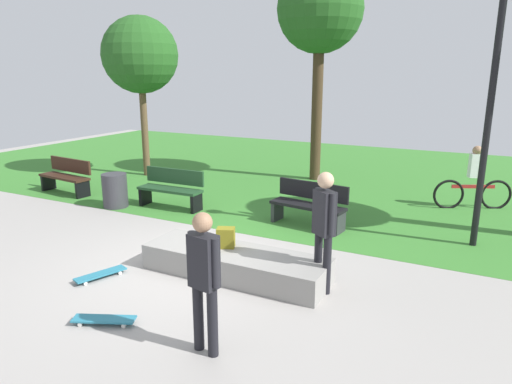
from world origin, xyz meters
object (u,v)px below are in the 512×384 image
(skater_performing_trick, at_px, (204,273))
(skateboard_spare, at_px, (101,274))
(park_bench_far_left, at_px, (171,188))
(lamp_post, at_px, (493,84))
(trash_bin, at_px, (115,190))
(tree_slender_maple, at_px, (140,56))
(concrete_ledge, at_px, (235,263))
(park_bench_far_right, at_px, (309,203))
(park_bench_near_path, at_px, (66,175))
(backpack_on_ledge, at_px, (226,238))
(tree_tall_oak, at_px, (320,12))
(skateboard_by_ledge, at_px, (104,319))
(skater_watching, at_px, (324,222))
(cyclist_on_bicycle, at_px, (474,182))

(skater_performing_trick, distance_m, skateboard_spare, 2.85)
(skater_performing_trick, distance_m, park_bench_far_left, 6.06)
(lamp_post, bearing_deg, trash_bin, -171.86)
(lamp_post, bearing_deg, tree_slender_maple, 167.90)
(concrete_ledge, distance_m, park_bench_far_right, 2.85)
(skateboard_spare, height_order, park_bench_near_path, park_bench_near_path)
(backpack_on_ledge, height_order, park_bench_near_path, park_bench_near_path)
(concrete_ledge, bearing_deg, tree_tall_oak, 100.00)
(park_bench_near_path, bearing_deg, skateboard_by_ledge, -37.99)
(concrete_ledge, relative_size, park_bench_near_path, 1.81)
(park_bench_far_right, distance_m, tree_tall_oak, 6.13)
(skateboard_by_ledge, relative_size, tree_tall_oak, 0.14)
(backpack_on_ledge, height_order, tree_slender_maple, tree_slender_maple)
(concrete_ledge, distance_m, skater_watching, 1.62)
(park_bench_far_right, distance_m, trash_bin, 4.67)
(backpack_on_ledge, distance_m, skater_performing_trick, 2.28)
(concrete_ledge, relative_size, cyclist_on_bicycle, 1.78)
(tree_tall_oak, xyz_separation_m, tree_slender_maple, (-4.87, -1.85, -1.14))
(skater_performing_trick, distance_m, park_bench_far_right, 4.84)
(park_bench_far_right, height_order, trash_bin, park_bench_far_right)
(skateboard_spare, height_order, park_bench_far_right, park_bench_far_right)
(lamp_post, bearing_deg, skateboard_spare, -140.56)
(park_bench_far_right, xyz_separation_m, cyclist_on_bicycle, (2.96, 2.94, 0.15))
(skater_performing_trick, relative_size, skateboard_spare, 2.04)
(backpack_on_ledge, relative_size, lamp_post, 0.07)
(park_bench_far_right, bearing_deg, skater_watching, -65.61)
(concrete_ledge, bearing_deg, skateboard_spare, -150.20)
(backpack_on_ledge, distance_m, trash_bin, 4.66)
(concrete_ledge, height_order, skater_performing_trick, skater_performing_trick)
(backpack_on_ledge, xyz_separation_m, park_bench_near_path, (-6.30, 2.37, -0.08))
(skateboard_by_ledge, distance_m, cyclist_on_bicycle, 8.74)
(concrete_ledge, relative_size, tree_slender_maple, 0.63)
(concrete_ledge, height_order, cyclist_on_bicycle, cyclist_on_bicycle)
(park_bench_near_path, bearing_deg, park_bench_far_left, 2.96)
(tree_slender_maple, relative_size, trash_bin, 5.89)
(skateboard_by_ledge, relative_size, lamp_post, 0.17)
(skateboard_spare, distance_m, cyclist_on_bicycle, 8.44)
(backpack_on_ledge, distance_m, skateboard_by_ledge, 2.25)
(backpack_on_ledge, height_order, park_bench_far_right, park_bench_far_right)
(skateboard_by_ledge, bearing_deg, concrete_ledge, 69.17)
(skater_performing_trick, bearing_deg, trash_bin, 142.24)
(park_bench_far_right, xyz_separation_m, park_bench_far_left, (-3.38, -0.20, 0.00))
(skater_performing_trick, xyz_separation_m, tree_slender_maple, (-6.82, 7.12, 2.62))
(skater_performing_trick, xyz_separation_m, tree_tall_oak, (-1.96, 8.97, 3.76))
(skateboard_spare, relative_size, park_bench_near_path, 0.50)
(concrete_ledge, xyz_separation_m, backpack_on_ledge, (-0.22, 0.09, 0.36))
(skater_performing_trick, xyz_separation_m, cyclist_on_bicycle, (2.40, 7.72, -0.34))
(tree_slender_maple, bearing_deg, skateboard_by_ledge, -53.48)
(skateboard_spare, bearing_deg, skater_watching, 20.24)
(skater_watching, height_order, park_bench_far_left, skater_watching)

